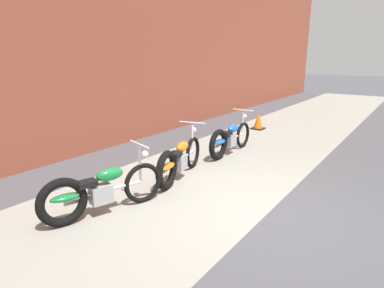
% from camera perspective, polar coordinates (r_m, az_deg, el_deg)
% --- Properties ---
extents(ground_plane, '(80.00, 80.00, 0.00)m').
position_cam_1_polar(ground_plane, '(5.39, 13.25, -11.47)').
color(ground_plane, '#47474C').
extents(sidewalk_slab, '(36.00, 3.50, 0.01)m').
position_cam_1_polar(sidewalk_slab, '(6.17, -2.06, -7.51)').
color(sidewalk_slab, gray).
rests_on(sidewalk_slab, ground).
extents(brick_building_wall, '(36.00, 0.50, 5.97)m').
position_cam_1_polar(brick_building_wall, '(8.28, -22.74, 18.22)').
color(brick_building_wall, brown).
rests_on(brick_building_wall, ground).
extents(motorcycle_green, '(1.95, 0.82, 1.03)m').
position_cam_1_polar(motorcycle_green, '(5.19, -16.40, -7.95)').
color(motorcycle_green, black).
rests_on(motorcycle_green, ground).
extents(motorcycle_orange, '(1.97, 0.73, 1.03)m').
position_cam_1_polar(motorcycle_orange, '(6.40, -2.52, -2.91)').
color(motorcycle_orange, black).
rests_on(motorcycle_orange, ground).
extents(motorcycle_blue, '(2.01, 0.58, 1.03)m').
position_cam_1_polar(motorcycle_blue, '(8.09, 6.34, 0.88)').
color(motorcycle_blue, black).
rests_on(motorcycle_blue, ground).
extents(traffic_cone, '(0.40, 0.40, 0.55)m').
position_cam_1_polar(traffic_cone, '(11.14, 11.45, 3.82)').
color(traffic_cone, orange).
rests_on(traffic_cone, ground).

